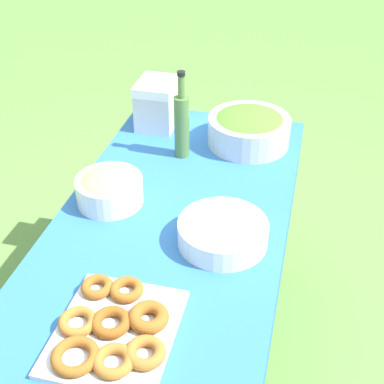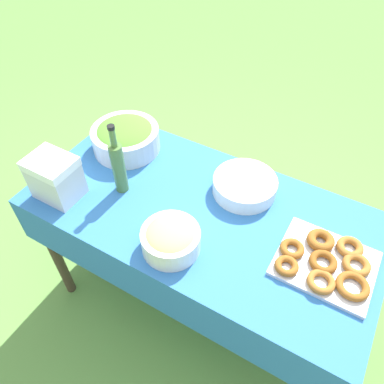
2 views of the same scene
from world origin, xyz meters
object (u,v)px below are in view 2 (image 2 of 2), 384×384
Objects in this scene: donut_platter at (327,262)px; plate_stack at (245,186)px; cooler_box at (55,178)px; pasta_bowl at (171,238)px; salad_bowl at (126,137)px; olive_oil_bottle at (118,166)px.

plate_stack is (0.41, -0.19, 0.02)m from donut_platter.
cooler_box reaches higher than plate_stack.
pasta_bowl is at bearing -179.83° from cooler_box.
cooler_box reaches higher than donut_platter.
pasta_bowl is 0.81× the size of plate_stack.
salad_bowl is 0.89× the size of donut_platter.
plate_stack is at bearing -106.03° from pasta_bowl.
salad_bowl is at bearing -9.55° from donut_platter.
olive_oil_bottle is at bearing 122.55° from salad_bowl.
salad_bowl is 1.64× the size of cooler_box.
donut_platter is 0.45m from plate_stack.
olive_oil_bottle is (0.46, 0.25, 0.10)m from plate_stack.
plate_stack is at bearing -149.00° from cooler_box.
pasta_bowl is at bearing 73.97° from plate_stack.
pasta_bowl is 0.57m from donut_platter.
pasta_bowl is 0.62× the size of donut_platter.
salad_bowl is 0.63m from pasta_bowl.
pasta_bowl reaches higher than donut_platter.
salad_bowl is 0.39m from cooler_box.
olive_oil_bottle reaches higher than cooler_box.
salad_bowl reaches higher than plate_stack.
cooler_box is (0.56, 0.00, 0.04)m from pasta_bowl.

